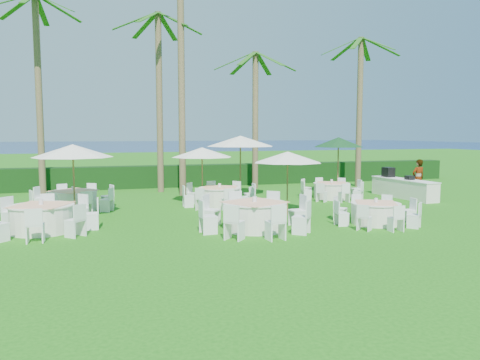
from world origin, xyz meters
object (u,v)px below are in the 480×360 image
at_px(banquet_table_c, 376,213).
at_px(umbrella_green, 338,142).
at_px(banquet_table_f, 331,190).
at_px(umbrella_d, 240,141).
at_px(banquet_table_b, 255,215).
at_px(staff_person, 418,178).
at_px(banquet_table_a, 42,218).
at_px(banquet_table_e, 220,196).
at_px(buffet_table, 403,188).
at_px(banquet_table_d, 74,200).
at_px(umbrella_b, 288,157).
at_px(umbrella_c, 202,152).
at_px(umbrella_a, 73,151).

relative_size(banquet_table_c, umbrella_green, 1.01).
relative_size(banquet_table_f, umbrella_d, 0.89).
distance_m(banquet_table_b, staff_person, 10.86).
distance_m(banquet_table_a, banquet_table_e, 7.31).
relative_size(banquet_table_c, banquet_table_f, 0.98).
bearing_deg(banquet_table_c, buffet_table, 46.93).
bearing_deg(banquet_table_b, buffet_table, 28.45).
distance_m(banquet_table_c, buffet_table, 7.02).
relative_size(banquet_table_d, umbrella_green, 1.10).
bearing_deg(banquet_table_c, banquet_table_e, 126.80).
bearing_deg(staff_person, buffet_table, -4.62).
distance_m(umbrella_b, umbrella_c, 4.36).
distance_m(umbrella_c, staff_person, 10.24).
distance_m(banquet_table_d, umbrella_d, 7.91).
relative_size(banquet_table_c, umbrella_b, 1.12).
bearing_deg(staff_person, umbrella_d, -21.49).
distance_m(banquet_table_a, umbrella_d, 10.18).
bearing_deg(umbrella_green, banquet_table_a, -157.29).
height_order(umbrella_c, umbrella_green, umbrella_green).
relative_size(umbrella_a, umbrella_c, 1.06).
xyz_separation_m(umbrella_a, umbrella_green, (12.15, 3.36, 0.17)).
bearing_deg(banquet_table_f, buffet_table, -12.47).
height_order(banquet_table_c, staff_person, staff_person).
xyz_separation_m(banquet_table_f, umbrella_c, (-6.00, 0.23, 1.80)).
xyz_separation_m(banquet_table_c, umbrella_b, (-2.14, 2.43, 1.75)).
distance_m(banquet_table_e, umbrella_green, 7.19).
bearing_deg(staff_person, banquet_table_f, -13.95).
distance_m(banquet_table_c, staff_person, 7.60).
relative_size(banquet_table_d, banquet_table_f, 1.06).
bearing_deg(banquet_table_b, banquet_table_c, -4.10).
relative_size(banquet_table_f, umbrella_a, 1.05).
xyz_separation_m(banquet_table_a, banquet_table_e, (6.45, 3.43, -0.04)).
distance_m(umbrella_b, buffet_table, 7.62).
bearing_deg(buffet_table, banquet_table_d, 177.63).
bearing_deg(banquet_table_a, umbrella_a, 67.65).
bearing_deg(buffet_table, umbrella_b, -158.75).
relative_size(umbrella_green, buffet_table, 0.73).
height_order(umbrella_a, umbrella_d, umbrella_d).
distance_m(umbrella_a, umbrella_b, 7.58).
bearing_deg(buffet_table, banquet_table_c, -133.07).
bearing_deg(umbrella_green, banquet_table_b, -133.75).
height_order(banquet_table_b, umbrella_green, umbrella_green).
relative_size(banquet_table_a, umbrella_b, 1.31).
height_order(umbrella_d, buffet_table, umbrella_d).
distance_m(banquet_table_a, staff_person, 16.34).
bearing_deg(umbrella_a, banquet_table_c, -22.49).
xyz_separation_m(banquet_table_e, buffet_table, (8.75, -0.17, 0.07)).
distance_m(banquet_table_a, banquet_table_d, 3.93).
xyz_separation_m(banquet_table_b, banquet_table_d, (-5.55, 5.43, -0.05)).
distance_m(banquet_table_f, umbrella_c, 6.27).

